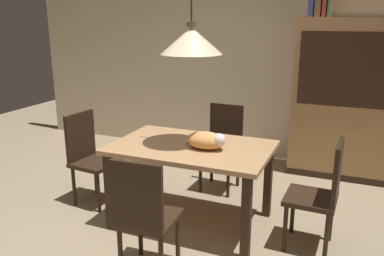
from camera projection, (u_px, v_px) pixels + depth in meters
The scene contains 14 objects.
ground at pixel (151, 249), 3.28m from camera, with size 10.00×10.00×0.00m, color #998466.
back_wall at pixel (244, 48), 5.25m from camera, with size 6.40×0.10×2.90m, color beige.
dining_table at pixel (191, 156), 3.55m from camera, with size 1.40×0.90×0.75m.
chair_near_front at pixel (144, 213), 2.81m from camera, with size 0.42×0.42×0.93m.
chair_far_back at pixel (223, 143), 4.37m from camera, with size 0.42×0.42×0.93m.
chair_right_side at pixel (322, 191), 3.17m from camera, with size 0.41×0.41×0.93m.
chair_left_side at pixel (89, 154), 4.02m from camera, with size 0.44×0.44×0.93m.
cat_sleeping at pixel (207, 140), 3.41m from camera, with size 0.39×0.23×0.16m.
pendant_lamp at pixel (191, 40), 3.28m from camera, with size 0.52×0.52×1.30m.
hutch_bookcase at pixel (342, 103), 4.62m from camera, with size 1.12×0.45×1.85m.
book_blue_wide at pixel (312, 6), 4.49m from camera, with size 0.06×0.24×0.24m, color #384C93.
book_brown_thick at pixel (319, 7), 4.46m from camera, with size 0.06×0.24×0.22m, color brown.
book_red_tall at pixel (325, 4), 4.43m from camera, with size 0.04×0.22×0.28m, color #B73833.
book_green_slim at pixel (330, 5), 4.42m from camera, with size 0.03×0.20×0.26m, color #427A4C.
Camera 1 is at (1.43, -2.54, 1.85)m, focal length 37.19 mm.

